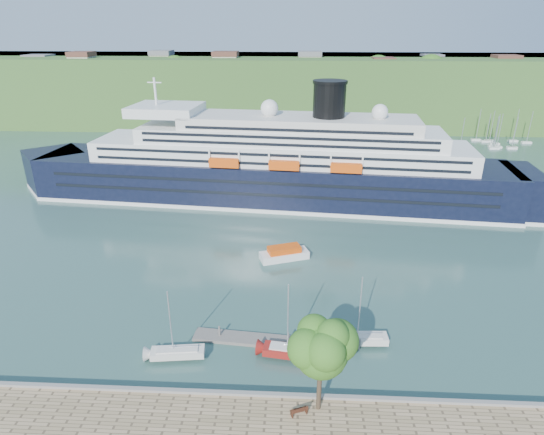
{
  "coord_description": "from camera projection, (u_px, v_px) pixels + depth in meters",
  "views": [
    {
      "loc": [
        5.36,
        -34.58,
        34.95
      ],
      "look_at": [
        2.0,
        30.0,
        7.32
      ],
      "focal_mm": 30.0,
      "sensor_mm": 36.0,
      "label": 1
    }
  ],
  "objects": [
    {
      "name": "floating_pontoon",
      "position": [
        271.0,
        341.0,
        53.97
      ],
      "size": [
        18.76,
        3.94,
        0.41
      ],
      "primitive_type": null,
      "rotation": [
        0.0,
        0.0,
        -0.09
      ],
      "color": "slate",
      "rests_on": "ground"
    },
    {
      "name": "cruise_ship",
      "position": [
        270.0,
        142.0,
        93.11
      ],
      "size": [
        112.86,
        26.56,
        25.11
      ],
      "primitive_type": null,
      "rotation": [
        0.0,
        0.0,
        -0.09
      ],
      "color": "black",
      "rests_on": "ground"
    },
    {
      "name": "tender_launch",
      "position": [
        284.0,
        253.0,
        72.92
      ],
      "size": [
        8.31,
        5.23,
        2.17
      ],
      "primitive_type": null,
      "rotation": [
        0.0,
        0.0,
        0.35
      ],
      "color": "#DB4A0C",
      "rests_on": "ground"
    },
    {
      "name": "sailboat_white_near",
      "position": [
        175.0,
        328.0,
        49.77
      ],
      "size": [
        6.78,
        2.63,
        8.53
      ],
      "primitive_type": null,
      "rotation": [
        0.0,
        0.0,
        0.12
      ],
      "color": "silver",
      "rests_on": "ground"
    },
    {
      "name": "far_hillside",
      "position": [
        282.0,
        89.0,
        174.18
      ],
      "size": [
        400.0,
        50.0,
        24.0
      ],
      "primitive_type": "cube",
      "color": "#376126",
      "rests_on": "ground"
    },
    {
      "name": "sailboat_red",
      "position": [
        292.0,
        325.0,
        49.69
      ],
      "size": [
        7.35,
        2.97,
        9.22
      ],
      "primitive_type": null,
      "rotation": [
        0.0,
        0.0,
        -0.14
      ],
      "color": "maroon",
      "rests_on": "ground"
    },
    {
      "name": "promenade_tree",
      "position": [
        321.0,
        363.0,
        41.44
      ],
      "size": [
        6.61,
        6.61,
        10.95
      ],
      "primitive_type": null,
      "color": "#245917",
      "rests_on": "promenade"
    },
    {
      "name": "park_bench",
      "position": [
        299.0,
        410.0,
        42.64
      ],
      "size": [
        1.88,
        1.3,
        1.11
      ],
      "primitive_type": null,
      "rotation": [
        0.0,
        0.0,
        0.38
      ],
      "color": "#452113",
      "rests_on": "promenade"
    },
    {
      "name": "quay_coping",
      "position": [
        236.0,
        393.0,
        45.11
      ],
      "size": [
        220.0,
        0.5,
        0.3
      ],
      "primitive_type": "cube",
      "color": "slate",
      "rests_on": "promenade"
    },
    {
      "name": "sailboat_white_far",
      "position": [
        364.0,
        314.0,
        51.96
      ],
      "size": [
        6.89,
        2.18,
        8.8
      ],
      "primitive_type": null,
      "rotation": [
        0.0,
        0.0,
        0.04
      ],
      "color": "silver",
      "rests_on": "ground"
    },
    {
      "name": "ground",
      "position": [
        237.0,
        400.0,
        45.75
      ],
      "size": [
        400.0,
        400.0,
        0.0
      ],
      "primitive_type": "plane",
      "color": "#2E514B",
      "rests_on": "ground"
    }
  ]
}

